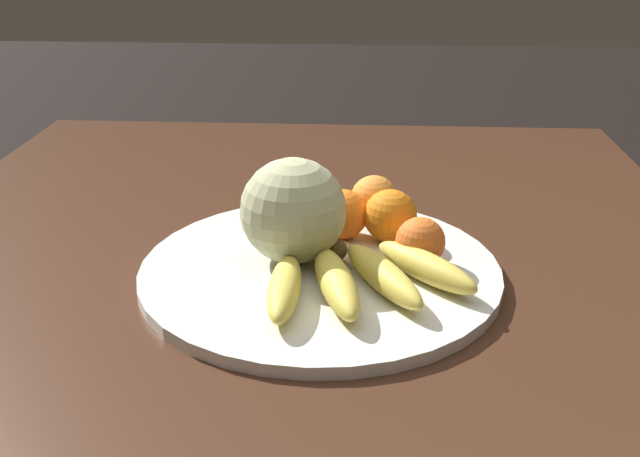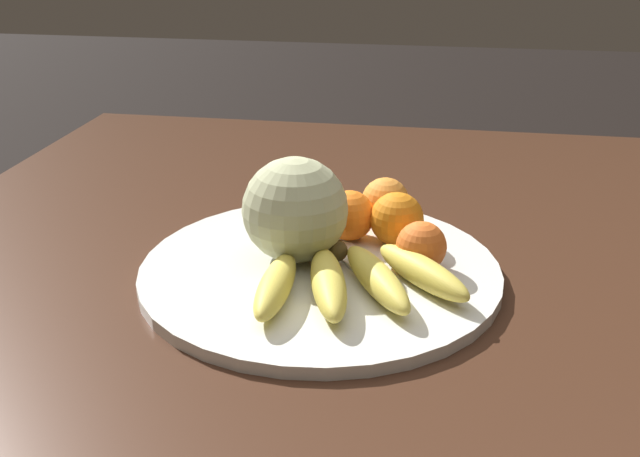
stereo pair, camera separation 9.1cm
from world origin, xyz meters
name	(u,v)px [view 1 (the left image)]	position (x,y,z in m)	size (l,w,h in m)	color
kitchen_table	(290,353)	(0.00, 0.00, 0.65)	(1.50, 1.15, 0.73)	#3D2316
fruit_bowl	(320,270)	(0.05, -0.03, 0.74)	(0.45, 0.45, 0.02)	silver
melon	(292,211)	(0.07, 0.00, 0.81)	(0.13, 0.13, 0.13)	#B2B789
banana_bunch	(358,277)	(-0.02, -0.08, 0.77)	(0.21, 0.24, 0.04)	#473819
orange_front_left	(420,242)	(0.06, -0.16, 0.78)	(0.06, 0.06, 0.06)	orange
orange_front_right	(390,216)	(0.13, -0.12, 0.78)	(0.07, 0.07, 0.07)	orange
orange_mid_center	(374,199)	(0.20, -0.10, 0.78)	(0.07, 0.07, 0.07)	orange
orange_back_left	(343,214)	(0.14, -0.06, 0.78)	(0.07, 0.07, 0.07)	orange
produce_tag	(343,250)	(0.09, -0.06, 0.75)	(0.10, 0.08, 0.00)	white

